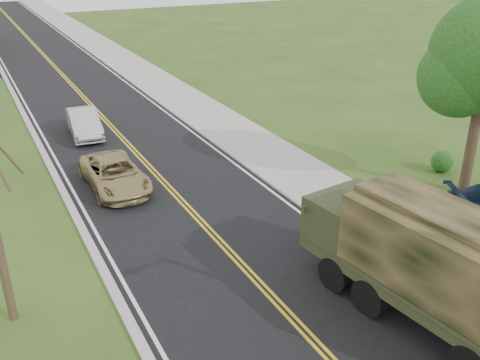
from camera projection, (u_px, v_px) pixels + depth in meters
road at (62, 75)px, 42.37m from camera, size 8.00×120.00×0.01m
curb_right at (114, 69)px, 44.10m from camera, size 0.30×120.00×0.12m
sidewalk_right at (134, 66)px, 44.84m from camera, size 3.20×120.00×0.10m
curb_left at (6, 80)px, 40.60m from camera, size 0.30×120.00×0.10m
military_truck at (425, 254)px, 14.48m from camera, size 3.33×7.37×3.55m
suv_champagne at (115, 174)px, 22.84m from camera, size 2.27×4.79×1.32m
sedan_silver at (84, 123)px, 29.01m from camera, size 1.84×4.40×1.41m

